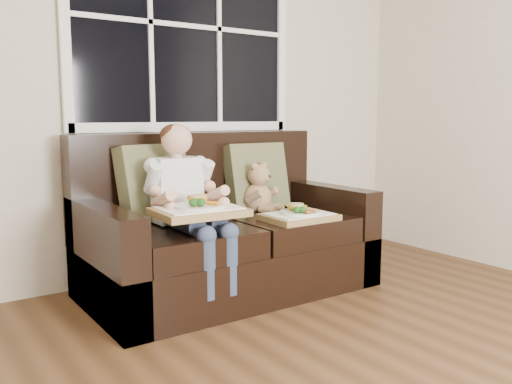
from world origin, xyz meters
TOP-DOWN VIEW (x-y plane):
  - window_back at (0.40, 2.48)m, footprint 1.62×0.04m
  - loveseat at (0.40, 2.02)m, footprint 1.70×0.92m
  - pillow_left at (0.02, 2.17)m, footprint 0.48×0.29m
  - pillow_right at (0.76, 2.17)m, footprint 0.43×0.20m
  - child at (0.08, 1.90)m, footprint 0.39×0.60m
  - teddy_bear at (0.70, 2.06)m, footprint 0.23×0.28m
  - tray_left at (0.06, 1.69)m, footprint 0.47×0.37m
  - tray_right at (0.72, 1.68)m, footprint 0.42×0.32m

SIDE VIEW (x-z plane):
  - loveseat at x=0.40m, z-range -0.17..0.79m
  - tray_right at x=0.72m, z-range 0.43..0.53m
  - tray_left at x=0.06m, z-range 0.52..0.63m
  - teddy_bear at x=0.70m, z-range 0.42..0.75m
  - child at x=0.08m, z-range 0.21..1.09m
  - pillow_right at x=0.76m, z-range 0.44..0.89m
  - pillow_left at x=0.02m, z-range 0.44..0.90m
  - window_back at x=0.40m, z-range 0.96..2.33m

